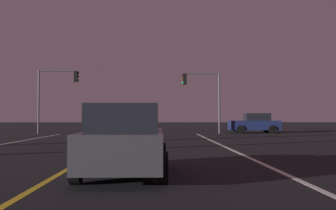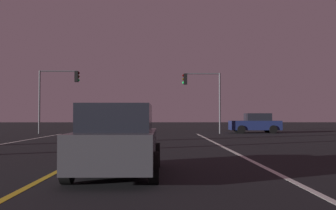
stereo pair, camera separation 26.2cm
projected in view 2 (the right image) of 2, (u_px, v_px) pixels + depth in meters
lane_edge_right at (253, 161)px, 12.24m from camera, size 0.16×38.88×0.01m
lane_center_divider at (76, 162)px, 12.17m from camera, size 0.16×38.88×0.01m
car_lead_same_lane at (118, 141)px, 9.43m from camera, size 2.02×4.30×1.70m
car_crossing_side at (255, 123)px, 33.78m from camera, size 4.30×2.02×1.70m
traffic_light_near_right at (201, 88)px, 32.29m from camera, size 3.18×0.36×5.02m
traffic_light_near_left at (59, 86)px, 32.13m from camera, size 3.36×0.36×5.22m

